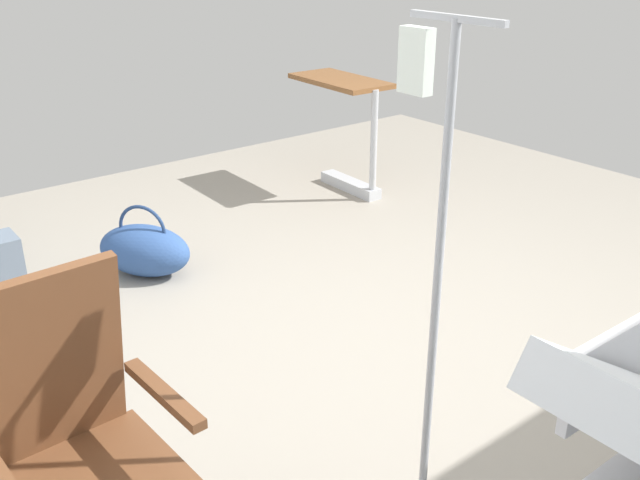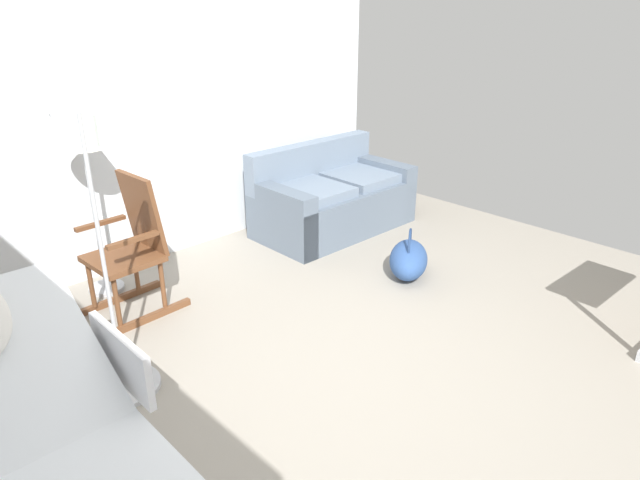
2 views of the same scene
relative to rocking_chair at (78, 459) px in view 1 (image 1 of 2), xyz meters
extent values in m
plane|color=gray|center=(0.60, -1.80, -0.50)|extent=(6.41, 6.41, 0.00)
cube|color=silver|center=(-0.77, -1.44, 0.13)|extent=(0.04, 0.56, 0.28)
cylinder|color=brown|center=(0.12, -0.19, -0.25)|extent=(0.04, 0.04, 0.40)
cube|color=brown|center=(0.12, 0.01, 0.25)|extent=(0.14, 0.44, 0.60)
cube|color=brown|center=(-0.09, -0.23, 0.17)|extent=(0.39, 0.06, 0.03)
cube|color=#B2B5BA|center=(2.30, -2.98, -0.46)|extent=(0.60, 0.14, 0.08)
cylinder|color=black|center=(2.04, -2.97, -0.47)|extent=(0.07, 0.07, 0.06)
cylinder|color=black|center=(2.56, -2.99, -0.47)|extent=(0.07, 0.07, 0.06)
cylinder|color=#B2B5BA|center=(2.04, -2.97, -0.05)|extent=(0.05, 0.05, 0.74)
cube|color=brown|center=(2.44, -2.99, 0.32)|extent=(0.81, 0.43, 0.04)
ellipsoid|color=#2D4C84|center=(1.93, -1.09, -0.35)|extent=(0.64, 0.58, 0.30)
torus|color=navy|center=(1.93, -1.09, -0.22)|extent=(0.26, 0.19, 0.30)
cylinder|color=#B2B5BA|center=(-0.54, -0.83, 0.35)|extent=(0.02, 0.02, 1.65)
cube|color=#B2B5BA|center=(-0.54, -0.83, 1.18)|extent=(0.28, 0.02, 0.02)
cube|color=white|center=(-0.42, -0.83, 1.07)|extent=(0.09, 0.04, 0.16)
camera|label=1|loc=(-1.66, 0.45, 1.36)|focal=40.18mm
camera|label=2|loc=(-1.66, -3.70, 1.69)|focal=31.82mm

